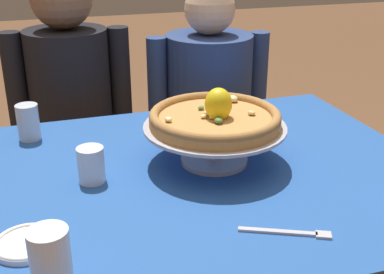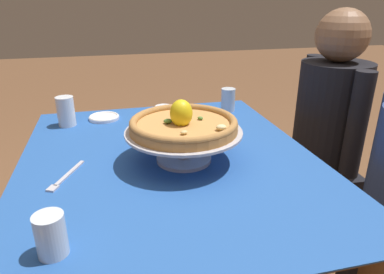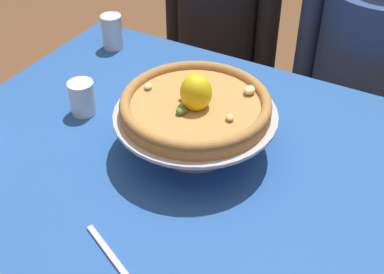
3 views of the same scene
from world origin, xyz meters
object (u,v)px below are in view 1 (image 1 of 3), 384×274
at_px(dinner_fork, 290,233).
at_px(diner_left, 74,131).
at_px(pizza_stand, 215,136).
at_px(water_glass_back_left, 29,124).
at_px(water_glass_side_left, 91,167).
at_px(water_glass_front_left, 51,264).
at_px(pizza, 215,117).
at_px(diner_right, 208,122).
at_px(side_plate, 27,243).

xyz_separation_m(dinner_fork, diner_left, (-0.34, 1.13, -0.17)).
xyz_separation_m(pizza_stand, water_glass_back_left, (-0.47, 0.32, -0.03)).
relative_size(water_glass_side_left, diner_left, 0.08).
relative_size(pizza_stand, water_glass_front_left, 3.07).
bearing_deg(water_glass_side_left, diner_left, 88.96).
xyz_separation_m(pizza, dinner_fork, (0.03, -0.37, -0.13)).
height_order(diner_left, diner_right, diner_left).
distance_m(pizza, water_glass_front_left, 0.60).
bearing_deg(dinner_fork, water_glass_side_left, 135.03).
bearing_deg(diner_left, diner_right, -1.39).
xyz_separation_m(water_glass_front_left, water_glass_side_left, (0.12, 0.39, -0.02)).
distance_m(dinner_fork, diner_left, 1.19).
bearing_deg(diner_right, dinner_fork, -100.97).
bearing_deg(diner_left, water_glass_back_left, -109.42).
distance_m(water_glass_back_left, dinner_fork, 0.85).
height_order(water_glass_back_left, dinner_fork, water_glass_back_left).
distance_m(water_glass_side_left, diner_left, 0.79).
xyz_separation_m(water_glass_front_left, diner_left, (0.13, 1.15, -0.22)).
xyz_separation_m(water_glass_back_left, side_plate, (-0.02, -0.56, -0.04)).
xyz_separation_m(pizza_stand, water_glass_side_left, (-0.33, -0.01, -0.04)).
distance_m(pizza, water_glass_side_left, 0.34).
bearing_deg(water_glass_back_left, water_glass_side_left, -66.53).
bearing_deg(dinner_fork, side_plate, 167.04).
xyz_separation_m(water_glass_front_left, diner_right, (0.69, 1.14, -0.24)).
height_order(water_glass_front_left, water_glass_back_left, water_glass_front_left).
relative_size(pizza, water_glass_back_left, 3.21).
height_order(side_plate, diner_left, diner_left).
distance_m(diner_left, diner_right, 0.56).
relative_size(water_glass_front_left, side_plate, 0.94).
bearing_deg(diner_right, side_plate, -126.45).
height_order(water_glass_front_left, side_plate, water_glass_front_left).
bearing_deg(diner_left, dinner_fork, -72.98).
xyz_separation_m(water_glass_side_left, diner_left, (0.01, 0.77, -0.21)).
bearing_deg(diner_left, water_glass_side_left, -91.04).
xyz_separation_m(water_glass_front_left, water_glass_back_left, (-0.03, 0.71, -0.01)).
relative_size(pizza, dinner_fork, 1.90).
relative_size(diner_left, diner_right, 1.06).
bearing_deg(diner_left, side_plate, -99.76).
height_order(water_glass_back_left, diner_left, diner_left).
relative_size(pizza, water_glass_side_left, 3.79).
relative_size(pizza_stand, pizza, 1.10).
height_order(pizza, water_glass_front_left, pizza).
distance_m(pizza_stand, diner_right, 0.83).
xyz_separation_m(pizza_stand, diner_left, (-0.31, 0.76, -0.24)).
bearing_deg(pizza, side_plate, -152.81).
bearing_deg(diner_right, pizza_stand, -108.47).
bearing_deg(diner_left, water_glass_front_left, -96.39).
distance_m(pizza_stand, pizza, 0.05).
xyz_separation_m(pizza_stand, dinner_fork, (0.03, -0.37, -0.07)).
bearing_deg(water_glass_back_left, side_plate, -91.78).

